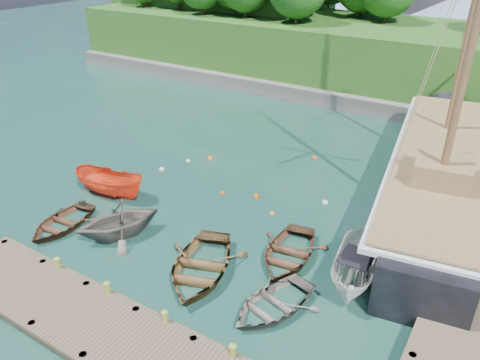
% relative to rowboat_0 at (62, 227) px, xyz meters
% --- Properties ---
extents(ground, '(160.00, 160.00, 0.00)m').
position_rel_rowboat_0_xyz_m(ground, '(7.20, 2.42, 0.00)').
color(ground, '#163B2D').
rests_on(ground, ground).
extents(dock_near, '(20.00, 3.20, 1.10)m').
position_rel_rowboat_0_xyz_m(dock_near, '(9.20, -4.08, 0.43)').
color(dock_near, '#493C2A').
rests_on(dock_near, ground).
extents(bollard_0, '(0.26, 0.26, 0.45)m').
position_rel_rowboat_0_xyz_m(bollard_0, '(3.20, -2.68, 0.00)').
color(bollard_0, olive).
rests_on(bollard_0, ground).
extents(bollard_1, '(0.26, 0.26, 0.45)m').
position_rel_rowboat_0_xyz_m(bollard_1, '(6.20, -2.68, 0.00)').
color(bollard_1, olive).
rests_on(bollard_1, ground).
extents(bollard_2, '(0.26, 0.26, 0.45)m').
position_rel_rowboat_0_xyz_m(bollard_2, '(9.20, -2.68, 0.00)').
color(bollard_2, olive).
rests_on(bollard_2, ground).
extents(rowboat_0, '(3.23, 4.22, 0.82)m').
position_rel_rowboat_0_xyz_m(rowboat_0, '(0.00, 0.00, 0.00)').
color(rowboat_0, '#52301E').
rests_on(rowboat_0, ground).
extents(rowboat_1, '(5.01, 5.24, 2.14)m').
position_rel_rowboat_0_xyz_m(rowboat_1, '(3.08, 1.03, 0.00)').
color(rowboat_1, '#5F5850').
rests_on(rowboat_1, ground).
extents(rowboat_2, '(5.20, 6.09, 1.07)m').
position_rel_rowboat_0_xyz_m(rowboat_2, '(8.21, 0.80, 0.00)').
color(rowboat_2, brown).
rests_on(rowboat_2, ground).
extents(rowboat_3, '(3.85, 4.65, 0.83)m').
position_rel_rowboat_0_xyz_m(rowboat_3, '(11.98, 0.56, 0.00)').
color(rowboat_3, '#6B6259').
rests_on(rowboat_3, ground).
extents(rowboat_4, '(3.84, 4.91, 0.93)m').
position_rel_rowboat_0_xyz_m(rowboat_4, '(10.99, 3.85, 0.00)').
color(rowboat_4, '#533522').
rests_on(rowboat_4, ground).
extents(motorboat_orange, '(4.71, 2.25, 1.75)m').
position_rel_rowboat_0_xyz_m(motorboat_orange, '(-0.31, 3.74, 0.00)').
color(motorboat_orange, '#F3411B').
rests_on(motorboat_orange, ground).
extents(cabin_boat_white, '(2.60, 4.94, 1.81)m').
position_rel_rowboat_0_xyz_m(cabin_boat_white, '(14.20, 3.78, 0.00)').
color(cabin_boat_white, white).
rests_on(cabin_boat_white, ground).
extents(schooner, '(8.18, 28.36, 20.99)m').
position_rel_rowboat_0_xyz_m(schooner, '(15.48, 13.50, 1.16)').
color(schooner, black).
rests_on(schooner, ground).
extents(mooring_buoy_0, '(0.35, 0.35, 0.35)m').
position_rel_rowboat_0_xyz_m(mooring_buoy_0, '(-0.02, 7.79, 0.00)').
color(mooring_buoy_0, silver).
rests_on(mooring_buoy_0, ground).
extents(mooring_buoy_1, '(0.28, 0.28, 0.28)m').
position_rel_rowboat_0_xyz_m(mooring_buoy_1, '(4.99, 7.34, 0.00)').
color(mooring_buoy_1, '#F83F0C').
rests_on(mooring_buoy_1, ground).
extents(mooring_buoy_2, '(0.36, 0.36, 0.36)m').
position_rel_rowboat_0_xyz_m(mooring_buoy_2, '(6.85, 8.04, 0.00)').
color(mooring_buoy_2, '#DC5700').
rests_on(mooring_buoy_2, ground).
extents(mooring_buoy_3, '(0.36, 0.36, 0.36)m').
position_rel_rowboat_0_xyz_m(mooring_buoy_3, '(10.46, 9.48, 0.00)').
color(mooring_buoy_3, silver).
rests_on(mooring_buoy_3, ground).
extents(mooring_buoy_4, '(0.36, 0.36, 0.36)m').
position_rel_rowboat_0_xyz_m(mooring_buoy_4, '(1.64, 10.80, 0.00)').
color(mooring_buoy_4, orange).
rests_on(mooring_buoy_4, ground).
extents(mooring_buoy_5, '(0.34, 0.34, 0.34)m').
position_rel_rowboat_0_xyz_m(mooring_buoy_5, '(7.54, 14.58, 0.00)').
color(mooring_buoy_5, '#E65118').
rests_on(mooring_buoy_5, ground).
extents(mooring_buoy_6, '(0.29, 0.29, 0.29)m').
position_rel_rowboat_0_xyz_m(mooring_buoy_6, '(0.65, 9.68, 0.00)').
color(mooring_buoy_6, silver).
rests_on(mooring_buoy_6, ground).
extents(mooring_buoy_7, '(0.29, 0.29, 0.29)m').
position_rel_rowboat_0_xyz_m(mooring_buoy_7, '(8.51, 6.88, 0.00)').
color(mooring_buoy_7, orange).
rests_on(mooring_buoy_7, ground).
extents(headland, '(51.00, 19.31, 12.90)m').
position_rel_rowboat_0_xyz_m(headland, '(-5.68, 33.78, 5.54)').
color(headland, '#474744').
rests_on(headland, ground).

